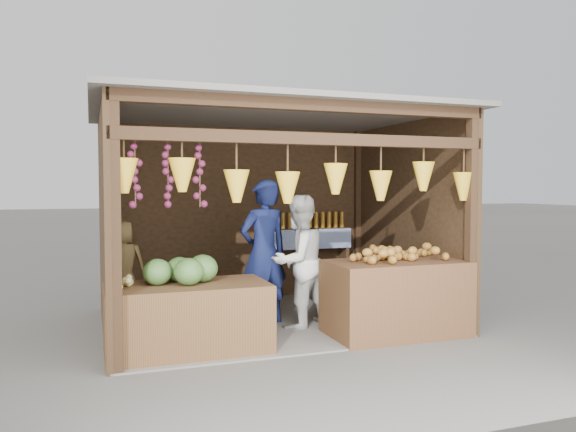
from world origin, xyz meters
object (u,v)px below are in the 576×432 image
Objects in this scene: counter_left at (188,318)px; counter_right at (396,298)px; woman_standing at (299,261)px; man_standing at (264,252)px; vendor_seated at (123,264)px.

counter_right is (2.39, -0.11, 0.07)m from counter_left.
woman_standing is (-0.94, 0.70, 0.38)m from counter_right.
man_standing is 1.73× the size of vendor_seated.
man_standing is at bearing 143.02° from counter_right.
man_standing is (1.09, 0.87, 0.54)m from counter_left.
woman_standing reaches higher than vendor_seated.
counter_left is 1.59× the size of vendor_seated.
counter_left is 1.50m from man_standing.
counter_left is 1.02× the size of woman_standing.
woman_standing is (0.36, -0.28, -0.09)m from man_standing.
counter_left is 1.63m from woman_standing.
woman_standing reaches higher than counter_right.
man_standing reaches higher than woman_standing.
vendor_seated reaches higher than counter_right.
counter_left is at bearing -0.88° from woman_standing.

